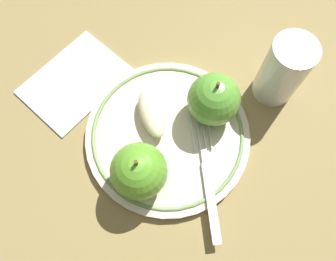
# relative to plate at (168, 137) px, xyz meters

# --- Properties ---
(ground_plane) EXTENTS (2.00, 2.00, 0.00)m
(ground_plane) POSITION_rel_plate_xyz_m (-0.00, 0.00, -0.01)
(ground_plane) COLOR olive
(plate) EXTENTS (0.24, 0.24, 0.02)m
(plate) POSITION_rel_plate_xyz_m (0.00, 0.00, 0.00)
(plate) COLOR beige
(plate) RESTS_ON ground_plane
(apple_red_whole) EXTENTS (0.07, 0.07, 0.08)m
(apple_red_whole) POSITION_rel_plate_xyz_m (0.05, 0.05, 0.04)
(apple_red_whole) COLOR #569C33
(apple_red_whole) RESTS_ON plate
(apple_second_whole) EXTENTS (0.07, 0.07, 0.08)m
(apple_second_whole) POSITION_rel_plate_xyz_m (-0.02, -0.07, 0.04)
(apple_second_whole) COLOR #589D29
(apple_second_whole) RESTS_ON plate
(apple_slice_front) EXTENTS (0.07, 0.08, 0.02)m
(apple_slice_front) POSITION_rel_plate_xyz_m (-0.03, 0.02, 0.02)
(apple_slice_front) COLOR beige
(apple_slice_front) RESTS_ON plate
(fork) EXTENTS (0.09, 0.19, 0.00)m
(fork) POSITION_rel_plate_xyz_m (0.07, -0.04, 0.01)
(fork) COLOR silver
(fork) RESTS_ON plate
(drinking_glass) EXTENTS (0.06, 0.06, 0.11)m
(drinking_glass) POSITION_rel_plate_xyz_m (0.13, 0.12, 0.05)
(drinking_glass) COLOR white
(drinking_glass) RESTS_ON ground_plane
(napkin_folded) EXTENTS (0.17, 0.19, 0.01)m
(napkin_folded) POSITION_rel_plate_xyz_m (-0.16, 0.05, -0.00)
(napkin_folded) COLOR #AEC5CA
(napkin_folded) RESTS_ON ground_plane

